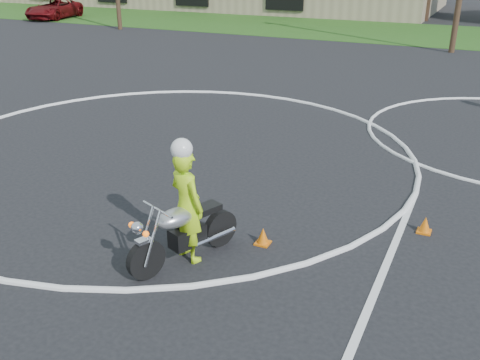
% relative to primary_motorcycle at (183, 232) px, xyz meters
% --- Properties ---
extents(ground, '(120.00, 120.00, 0.00)m').
position_rel_primary_motorcycle_xyz_m(ground, '(-3.05, 1.27, -0.53)').
color(ground, black).
rests_on(ground, ground).
extents(grass_strip, '(120.00, 10.00, 0.02)m').
position_rel_primary_motorcycle_xyz_m(grass_strip, '(-3.05, 28.27, -0.52)').
color(grass_strip, '#1E4714').
rests_on(grass_strip, ground).
extents(course_markings, '(19.05, 19.05, 0.12)m').
position_rel_primary_motorcycle_xyz_m(course_markings, '(-0.88, 5.62, -0.52)').
color(course_markings, silver).
rests_on(course_markings, ground).
extents(primary_motorcycle, '(1.05, 1.98, 1.10)m').
position_rel_primary_motorcycle_xyz_m(primary_motorcycle, '(0.00, 0.00, 0.00)').
color(primary_motorcycle, black).
rests_on(primary_motorcycle, ground).
extents(rider_primary_grp, '(0.79, 0.66, 2.04)m').
position_rel_primary_motorcycle_xyz_m(rider_primary_grp, '(0.01, 0.14, 0.45)').
color(rider_primary_grp, '#ACE117').
rests_on(rider_primary_grp, ground).
extents(pickup_grp, '(3.27, 5.39, 1.40)m').
position_rel_primary_motorcycle_xyz_m(pickup_grp, '(-26.06, 25.03, 0.17)').
color(pickup_grp, '#5B0A0D').
rests_on(pickup_grp, ground).
extents(traffic_cones, '(17.20, 15.71, 0.30)m').
position_rel_primary_motorcycle_xyz_m(traffic_cones, '(-0.63, 3.21, -0.40)').
color(traffic_cones, '#D8650B').
rests_on(traffic_cones, ground).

